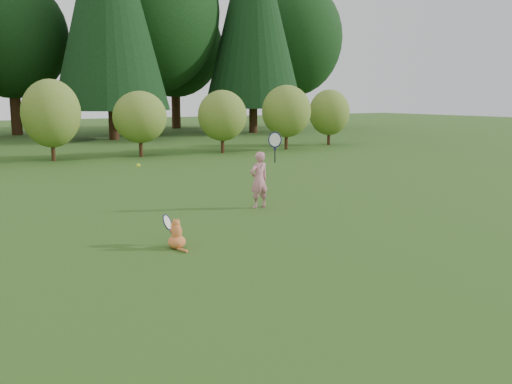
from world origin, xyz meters
TOP-DOWN VIEW (x-y plane):
  - ground at (0.00, 0.00)m, footprint 100.00×100.00m
  - shrub_row at (0.00, 13.00)m, footprint 28.00×3.00m
  - child at (1.44, 2.71)m, footprint 0.64×0.41m
  - cat at (-1.19, 0.75)m, footprint 0.40×0.68m
  - tennis_ball at (-1.46, 1.51)m, footprint 0.06×0.06m

SIDE VIEW (x-z plane):
  - ground at x=0.00m, z-range 0.00..0.00m
  - cat at x=-1.19m, z-range -0.07..0.52m
  - child at x=1.44m, z-range -0.25..1.43m
  - tennis_ball at x=-1.46m, z-range 1.12..1.18m
  - shrub_row at x=0.00m, z-range 0.00..2.80m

